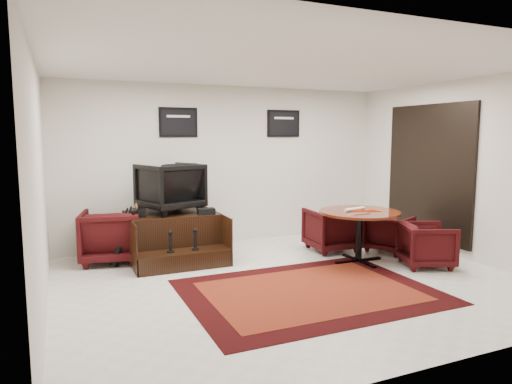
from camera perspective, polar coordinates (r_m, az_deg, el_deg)
ground at (r=6.23m, az=4.61°, el=-10.97°), size 6.00×6.00×0.00m
room_shell at (r=6.23m, az=7.57°, el=5.70°), size 6.02×5.02×2.81m
area_rug at (r=5.82m, az=6.68°, el=-12.25°), size 3.03×2.28×0.01m
shine_podium at (r=7.34m, az=-10.32°, el=-5.61°), size 1.39×1.43×0.72m
shine_chair at (r=7.35m, az=-10.72°, el=0.89°), size 1.06×1.03×0.87m
shoes_pair at (r=7.13m, az=-14.59°, el=-2.50°), size 0.27×0.32×0.11m
polish_kit at (r=7.11m, az=-6.25°, el=-2.41°), size 0.28×0.20×0.09m
umbrella_black at (r=7.04m, az=-16.35°, el=-5.23°), size 0.34×0.13×0.93m
umbrella_hooked at (r=7.26m, az=-16.70°, el=-5.11°), size 0.32×0.12×0.87m
armchair_side at (r=7.34m, az=-17.67°, el=-4.94°), size 1.00×0.96×0.88m
meeting_table at (r=7.11m, az=12.81°, el=-3.08°), size 1.21×1.21×0.79m
table_chair_back at (r=7.79m, az=9.44°, el=-4.36°), size 0.82×0.77×0.79m
table_chair_window at (r=7.95m, az=16.29°, el=-4.75°), size 0.83×0.85×0.67m
table_chair_corner at (r=7.22m, az=20.55°, el=-5.97°), size 0.85×0.88×0.71m
paper_roll at (r=7.10m, az=12.23°, el=-2.10°), size 0.42×0.14×0.05m
table_clutter at (r=7.05m, az=13.41°, el=-2.35°), size 0.57×0.32×0.01m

